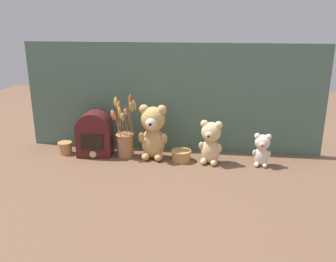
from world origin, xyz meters
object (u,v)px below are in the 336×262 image
object	(u,v)px
teddy_bear_small	(262,149)
vintage_radio	(95,134)
teddy_bear_large	(153,131)
decorative_tin_tall	(65,148)
teddy_bear_medium	(211,141)
flower_vase	(125,139)
decorative_tin_short	(181,155)

from	to	relation	value
teddy_bear_small	vintage_radio	distance (m)	0.89
teddy_bear_large	vintage_radio	world-z (taller)	teddy_bear_large
teddy_bear_large	decorative_tin_tall	bearing A→B (deg)	179.87
teddy_bear_medium	decorative_tin_tall	distance (m)	0.80
teddy_bear_small	flower_vase	size ratio (longest dim) A/B	0.51
teddy_bear_small	decorative_tin_tall	world-z (taller)	teddy_bear_small
teddy_bear_medium	decorative_tin_tall	size ratio (longest dim) A/B	2.95
teddy_bear_large	teddy_bear_small	xyz separation A→B (m)	(0.56, -0.03, -0.06)
teddy_bear_large	teddy_bear_medium	world-z (taller)	teddy_bear_large
vintage_radio	flower_vase	bearing A→B (deg)	-1.82
teddy_bear_medium	teddy_bear_small	world-z (taller)	teddy_bear_medium
vintage_radio	decorative_tin_short	xyz separation A→B (m)	(0.48, -0.02, -0.09)
teddy_bear_large	teddy_bear_small	world-z (taller)	teddy_bear_large
teddy_bear_large	decorative_tin_short	world-z (taller)	teddy_bear_large
flower_vase	decorative_tin_tall	size ratio (longest dim) A/B	4.35
teddy_bear_small	decorative_tin_tall	size ratio (longest dim) A/B	2.21
teddy_bear_large	vintage_radio	bearing A→B (deg)	178.21
decorative_tin_short	vintage_radio	bearing A→B (deg)	177.06
flower_vase	teddy_bear_small	bearing A→B (deg)	-2.79
teddy_bear_medium	decorative_tin_tall	world-z (taller)	teddy_bear_medium
decorative_tin_tall	decorative_tin_short	size ratio (longest dim) A/B	0.73
flower_vase	decorative_tin_tall	xyz separation A→B (m)	(-0.34, -0.00, -0.07)
decorative_tin_tall	vintage_radio	bearing A→B (deg)	3.03
teddy_bear_medium	teddy_bear_small	bearing A→B (deg)	-0.01
flower_vase	vintage_radio	world-z (taller)	flower_vase
vintage_radio	decorative_tin_tall	bearing A→B (deg)	-176.97
flower_vase	decorative_tin_tall	bearing A→B (deg)	-179.39
teddy_bear_medium	vintage_radio	distance (m)	0.63
decorative_tin_tall	teddy_bear_large	bearing A→B (deg)	-0.13
teddy_bear_medium	teddy_bear_large	bearing A→B (deg)	174.35
teddy_bear_small	decorative_tin_tall	bearing A→B (deg)	178.31
teddy_bear_small	vintage_radio	size ratio (longest dim) A/B	0.70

